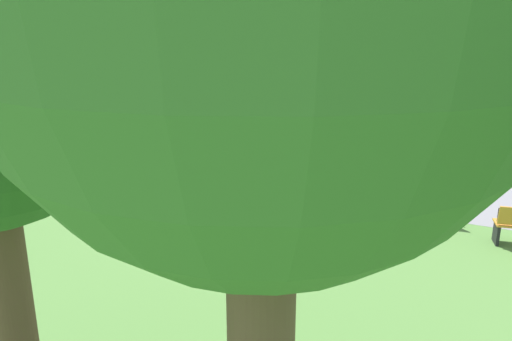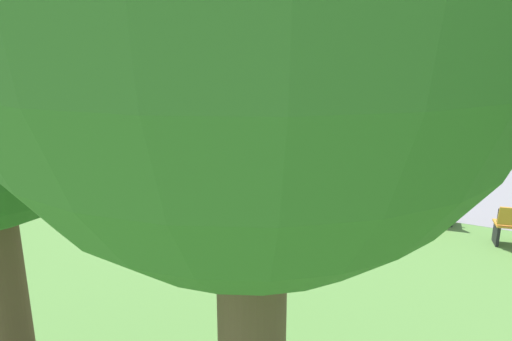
% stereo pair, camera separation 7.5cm
% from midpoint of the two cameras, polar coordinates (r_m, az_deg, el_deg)
% --- Properties ---
extents(ground_plane, '(120.00, 120.00, 0.00)m').
position_cam_midpoint_polar(ground_plane, '(13.31, 1.23, -2.70)').
color(ground_plane, '#54843D').
extents(path_paving, '(32.91, 5.84, 0.01)m').
position_cam_midpoint_polar(path_paving, '(15.92, 5.65, 0.38)').
color(path_paving, gray).
rests_on(path_paving, ground).
extents(bench_1, '(1.86, 0.84, 0.89)m').
position_cam_midpoint_polar(bench_1, '(16.34, -21.14, 1.48)').
color(bench_1, orange).
rests_on(bench_1, ground).
extents(bench_2, '(1.84, 0.69, 0.89)m').
position_cam_midpoint_polar(bench_2, '(14.92, -13.09, 0.85)').
color(bench_2, orange).
rests_on(bench_2, ground).
extents(bench_3, '(1.82, 0.55, 0.89)m').
position_cam_midpoint_polar(bench_3, '(13.66, -3.92, -0.16)').
color(bench_3, orange).
rests_on(bench_3, ground).
extents(bench_4, '(1.82, 0.55, 0.89)m').
position_cam_midpoint_polar(bench_4, '(12.62, 6.48, -1.60)').
color(bench_4, orange).
rests_on(bench_4, ground).
extents(bench_5, '(1.84, 0.69, 0.89)m').
position_cam_midpoint_polar(bench_5, '(11.86, 18.09, -3.48)').
color(bench_5, orange).
rests_on(bench_5, ground).
extents(person_seated, '(0.37, 0.55, 1.20)m').
position_cam_midpoint_polar(person_seated, '(11.95, 17.19, -2.44)').
color(person_seated, black).
rests_on(person_seated, ground).
extents(tree_2, '(3.05, 3.05, 5.97)m').
position_cam_midpoint_polar(tree_2, '(2.71, 0.25, 18.56)').
color(tree_2, brown).
rests_on(tree_2, ground).
extents(lamp_post, '(0.32, 0.32, 3.55)m').
position_cam_midpoint_polar(lamp_post, '(18.32, -19.78, 9.57)').
color(lamp_post, black).
rests_on(lamp_post, ground).
extents(kiosk, '(3.90, 3.61, 3.11)m').
position_cam_midpoint_polar(kiosk, '(23.89, 4.46, 9.51)').
color(kiosk, brown).
rests_on(kiosk, ground).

